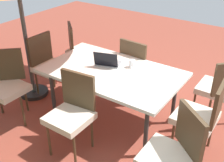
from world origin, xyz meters
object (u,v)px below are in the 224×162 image
dining_table (112,74)px  chair_west (202,114)px  chair_south (138,66)px  chair_northwest (173,151)px  cup (132,64)px  chair_northeast (8,83)px  chair_east (48,63)px  chair_southeast (80,48)px  chair_southwest (220,87)px  laptop (107,62)px  chair_north (72,111)px

dining_table → chair_west: size_ratio=1.80×
chair_south → dining_table: bearing=94.8°
chair_northwest → cup: chair_northwest is taller
cup → chair_northeast: bearing=36.0°
chair_east → chair_southeast: bearing=-1.9°
chair_southwest → laptop: (1.33, 0.67, 0.26)m
chair_south → chair_northeast: (1.18, 1.45, 0.00)m
dining_table → chair_southeast: (1.16, -0.72, -0.16)m
chair_south → chair_north: bearing=92.6°
chair_southwest → chair_northwest: bearing=40.7°
chair_north → chair_east: (1.14, -0.74, 0.00)m
laptop → chair_southeast: bearing=-49.5°
chair_north → chair_northwest: bearing=-3.9°
dining_table → cup: size_ratio=16.57×
laptop → chair_northwest: bearing=131.3°
chair_northeast → dining_table: bearing=-11.2°
chair_southwest → cup: chair_southwest is taller
chair_southeast → chair_west: same height
chair_southeast → chair_south: same height
dining_table → chair_east: 1.19m
chair_north → cup: size_ratio=9.19×
dining_table → chair_west: (-1.20, -0.03, -0.16)m
chair_north → chair_southwest: (-1.24, -1.50, 0.00)m
laptop → chair_northeast: bearing=21.1°
chair_southwest → chair_west: bearing=41.9°
chair_west → cup: size_ratio=9.19×
chair_southeast → chair_south: 1.15m
chair_northwest → chair_northeast: same height
chair_south → chair_west: 1.38m
chair_south → laptop: 0.67m
chair_southeast → chair_south: size_ratio=1.00×
chair_south → cup: 0.57m
dining_table → chair_northwest: 1.38m
chair_north → chair_southeast: size_ratio=1.00×
chair_north → chair_west: bearing=25.7°
dining_table → chair_southwest: 1.42m
chair_southeast → chair_east: 0.73m
chair_north → laptop: size_ratio=2.58×
chair_north → chair_west: 1.46m
chair_northwest → chair_northeast: 2.37m
cup → chair_south: bearing=-70.0°
chair_south → laptop: size_ratio=2.58×
chair_southeast → chair_northwest: bearing=-168.8°
chair_south → chair_northeast: same height
chair_northwest → chair_southwest: bearing=128.9°
dining_table → chair_west: chair_west is taller
chair_southeast → chair_northeast: 1.47m
chair_northeast → laptop: 1.37m
chair_west → chair_east: 2.38m
cup → chair_north: bearing=78.1°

